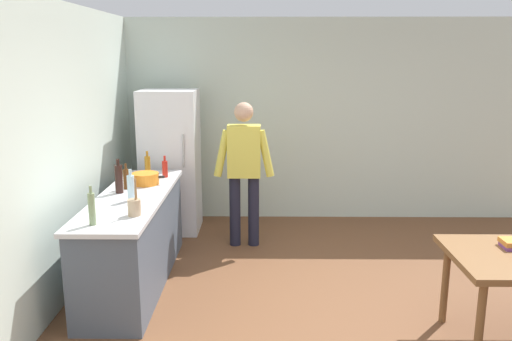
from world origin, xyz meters
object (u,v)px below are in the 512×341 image
bottle_sauce_red (165,169)px  bottle_beer_brown (126,179)px  refrigerator (171,162)px  bottle_vinegar_tall (92,208)px  cooking_pot (145,179)px  person (244,165)px  bottle_oil_amber (148,166)px  utensil_jar (134,206)px  bottle_wine_dark (119,178)px  bottle_water_clear (131,188)px

bottle_sauce_red → bottle_beer_brown: bearing=-120.0°
refrigerator → bottle_sauce_red: 0.85m
bottle_vinegar_tall → cooking_pot: bearing=84.3°
refrigerator → person: 1.10m
bottle_beer_brown → bottle_sauce_red: size_ratio=1.08×
bottle_oil_amber → bottle_sauce_red: (0.21, -0.07, -0.02)m
utensil_jar → bottle_vinegar_tall: bearing=-138.3°
bottle_vinegar_tall → bottle_wine_dark: bearing=92.9°
bottle_wine_dark → bottle_sauce_red: size_ratio=1.42×
bottle_water_clear → bottle_wine_dark: bearing=124.1°
bottle_beer_brown → utensil_jar: bearing=-71.5°
utensil_jar → bottle_wine_dark: (-0.32, 0.72, 0.07)m
cooking_pot → bottle_wine_dark: bottle_wine_dark is taller
refrigerator → bottle_oil_amber: size_ratio=6.43×
bottle_vinegar_tall → bottle_water_clear: size_ratio=1.07×
refrigerator → bottle_oil_amber: refrigerator is taller
bottle_vinegar_tall → bottle_beer_brown: 1.12m
utensil_jar → bottle_beer_brown: size_ratio=1.23×
cooking_pot → bottle_oil_amber: bottle_oil_amber is taller
cooking_pot → bottle_vinegar_tall: (-0.13, -1.31, 0.08)m
bottle_vinegar_tall → bottle_water_clear: 0.70m
bottle_vinegar_tall → bottle_water_clear: bearing=78.6°
bottle_vinegar_tall → bottle_wine_dark: 0.97m
utensil_jar → bottle_wine_dark: bearing=114.2°
cooking_pot → bottle_sauce_red: size_ratio=1.67×
bottle_oil_amber → bottle_beer_brown: 0.59m
refrigerator → bottle_vinegar_tall: bearing=-94.4°
utensil_jar → bottle_water_clear: (-0.14, 0.44, 0.05)m
refrigerator → bottle_sauce_red: size_ratio=7.50×
bottle_wine_dark → bottle_water_clear: size_ratio=1.13×
refrigerator → bottle_wine_dark: (-0.24, -1.51, 0.15)m
bottle_wine_dark → person: bearing=38.8°
bottle_wine_dark → bottle_beer_brown: size_ratio=1.31×
bottle_water_clear → bottle_vinegar_tall: bearing=-101.4°
utensil_jar → bottle_wine_dark: size_ratio=0.94×
bottle_sauce_red → bottle_water_clear: 0.96m
person → utensil_jar: 1.89m
bottle_sauce_red → refrigerator: bearing=95.9°
person → bottle_vinegar_tall: size_ratio=5.31×
bottle_beer_brown → bottle_sauce_red: 0.59m
refrigerator → cooking_pot: 1.17m
bottle_water_clear → bottle_beer_brown: bearing=109.9°
bottle_sauce_red → cooking_pot: bearing=-114.7°
cooking_pot → bottle_water_clear: size_ratio=1.33×
person → utensil_jar: person is taller
person → bottle_vinegar_tall: 2.24m
bottle_beer_brown → cooking_pot: bearing=52.1°
person → bottle_oil_amber: 1.09m
person → bottle_beer_brown: bearing=-145.3°
bottle_oil_amber → bottle_vinegar_tall: bearing=-92.4°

